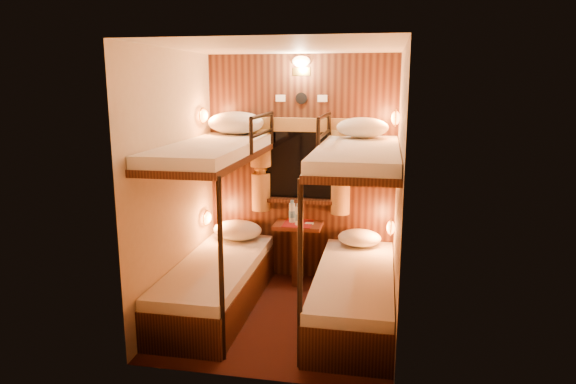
% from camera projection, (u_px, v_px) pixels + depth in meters
% --- Properties ---
extents(floor, '(2.10, 2.10, 0.00)m').
position_uv_depth(floor, '(282.00, 316.00, 4.74)').
color(floor, '#34110E').
rests_on(floor, ground).
extents(ceiling, '(2.10, 2.10, 0.00)m').
position_uv_depth(ceiling, '(282.00, 47.00, 4.24)').
color(ceiling, silver).
rests_on(ceiling, wall_back).
extents(wall_back, '(2.40, 0.00, 2.40)m').
position_uv_depth(wall_back, '(301.00, 169.00, 5.50)').
color(wall_back, '#C6B293').
rests_on(wall_back, floor).
extents(wall_front, '(2.40, 0.00, 2.40)m').
position_uv_depth(wall_front, '(251.00, 219.00, 3.48)').
color(wall_front, '#C6B293').
rests_on(wall_front, floor).
extents(wall_left, '(0.00, 2.40, 2.40)m').
position_uv_depth(wall_left, '(175.00, 184.00, 4.67)').
color(wall_left, '#C6B293').
rests_on(wall_left, floor).
extents(wall_right, '(0.00, 2.40, 2.40)m').
position_uv_depth(wall_right, '(399.00, 193.00, 4.31)').
color(wall_right, '#C6B293').
rests_on(wall_right, floor).
extents(back_panel, '(2.00, 0.03, 2.40)m').
position_uv_depth(back_panel, '(301.00, 169.00, 5.48)').
color(back_panel, black).
rests_on(back_panel, floor).
extents(bunk_left, '(0.72, 1.90, 1.82)m').
position_uv_depth(bunk_left, '(216.00, 251.00, 4.81)').
color(bunk_left, black).
rests_on(bunk_left, floor).
extents(bunk_right, '(0.72, 1.90, 1.82)m').
position_uv_depth(bunk_right, '(355.00, 260.00, 4.57)').
color(bunk_right, black).
rests_on(bunk_right, floor).
extents(window, '(1.00, 0.12, 0.79)m').
position_uv_depth(window, '(301.00, 172.00, 5.46)').
color(window, black).
rests_on(window, back_panel).
extents(curtains, '(1.10, 0.22, 1.00)m').
position_uv_depth(curtains, '(300.00, 164.00, 5.41)').
color(curtains, brown).
rests_on(curtains, back_panel).
extents(back_fixtures, '(0.54, 0.09, 0.48)m').
position_uv_depth(back_fixtures, '(301.00, 69.00, 5.23)').
color(back_fixtures, black).
rests_on(back_fixtures, back_panel).
extents(reading_lamps, '(2.00, 0.20, 1.25)m').
position_uv_depth(reading_lamps, '(296.00, 171.00, 5.15)').
color(reading_lamps, orange).
rests_on(reading_lamps, wall_left).
extents(table, '(0.50, 0.34, 0.66)m').
position_uv_depth(table, '(298.00, 245.00, 5.47)').
color(table, maroon).
rests_on(table, floor).
extents(bottle_left, '(0.07, 0.07, 0.24)m').
position_uv_depth(bottle_left, '(292.00, 213.00, 5.44)').
color(bottle_left, '#99BFE5').
rests_on(bottle_left, table).
extents(bottle_right, '(0.07, 0.07, 0.23)m').
position_uv_depth(bottle_right, '(298.00, 216.00, 5.34)').
color(bottle_right, '#99BFE5').
rests_on(bottle_right, table).
extents(sachet_a, '(0.09, 0.07, 0.01)m').
position_uv_depth(sachet_a, '(309.00, 223.00, 5.42)').
color(sachet_a, silver).
rests_on(sachet_a, table).
extents(sachet_b, '(0.08, 0.06, 0.01)m').
position_uv_depth(sachet_b, '(308.00, 223.00, 5.42)').
color(sachet_b, silver).
rests_on(sachet_b, table).
extents(pillow_lower_left, '(0.53, 0.38, 0.21)m').
position_uv_depth(pillow_lower_left, '(237.00, 230.00, 5.50)').
color(pillow_lower_left, white).
rests_on(pillow_lower_left, bunk_left).
extents(pillow_lower_right, '(0.45, 0.32, 0.17)m').
position_uv_depth(pillow_lower_right, '(359.00, 238.00, 5.28)').
color(pillow_lower_right, white).
rests_on(pillow_lower_right, bunk_right).
extents(pillow_upper_left, '(0.59, 0.42, 0.23)m').
position_uv_depth(pillow_upper_left, '(236.00, 123.00, 5.29)').
color(pillow_upper_left, white).
rests_on(pillow_upper_left, bunk_left).
extents(pillow_upper_right, '(0.50, 0.36, 0.20)m').
position_uv_depth(pillow_upper_right, '(362.00, 128.00, 4.94)').
color(pillow_upper_right, white).
rests_on(pillow_upper_right, bunk_right).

